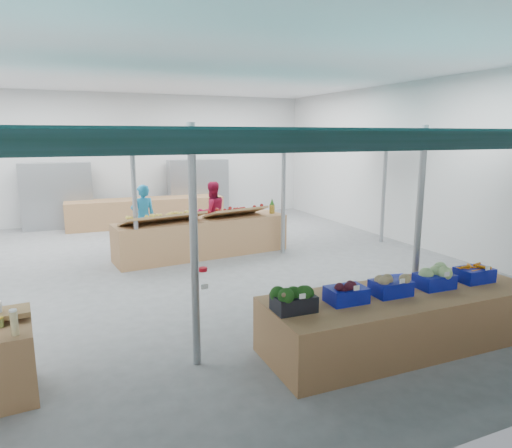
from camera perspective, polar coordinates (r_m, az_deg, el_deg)
The scene contains 22 objects.
floor at distance 9.95m, azimuth -8.32°, elevation -5.73°, with size 13.00×13.00×0.00m, color slate.
hall at distance 10.93m, azimuth -10.75°, elevation 9.78°, with size 13.00×13.00×13.00m.
pole_grid at distance 8.18m, azimuth -0.32°, elevation 3.75°, with size 10.00×4.60×3.00m.
awnings at distance 8.12m, azimuth -0.33°, elevation 10.54°, with size 9.50×7.08×0.30m.
back_shelving_left at distance 15.32m, azimuth -23.60°, elevation 3.19°, with size 2.00×0.50×2.00m, color #B23F33.
back_shelving_right at distance 15.96m, azimuth -7.22°, elevation 4.31°, with size 2.00×0.50×2.00m, color #B23F33.
veg_counter at distance 6.69m, azimuth 17.71°, elevation -11.23°, with size 3.87×1.29×0.75m, color olive.
fruit_counter at distance 11.00m, azimuth -6.66°, elevation -1.66°, with size 4.14×0.99×0.89m, color olive.
far_counter at distance 14.96m, azimuth -13.52°, elevation 1.46°, with size 4.85×0.97×0.87m, color olive.
crate_stack at distance 7.95m, azimuth 16.94°, elevation -8.31°, with size 0.47×0.33×0.57m, color #0D1690.
vendor_left at distance 11.71m, azimuth -13.90°, elevation 0.78°, with size 0.60×0.40×1.66m, color #1B7CB3.
vendor_right at distance 12.14m, azimuth -5.51°, elevation 1.41°, with size 0.81×0.63×1.66m, color #A01338.
crate_broccoli at distance 5.61m, azimuth 4.75°, elevation -9.24°, with size 0.51×0.41×0.35m.
crate_beets at distance 5.98m, azimuth 11.23°, elevation -8.36°, with size 0.51×0.41×0.29m.
crate_celeriac at distance 6.38m, azimuth 16.50°, elevation -7.27°, with size 0.51×0.41×0.31m.
crate_cabbage at distance 6.86m, azimuth 21.42°, elevation -6.17°, with size 0.51×0.41×0.35m.
crate_carrots at distance 7.41m, azimuth 25.62°, elevation -5.64°, with size 0.51×0.41×0.29m.
sparrow at distance 5.39m, azimuth 3.79°, elevation -9.06°, with size 0.12×0.09×0.11m.
pole_ribbon at distance 6.13m, azimuth -6.63°, elevation -5.86°, with size 0.12×0.12×0.28m.
apple_heap_yellow at distance 10.46m, azimuth -11.51°, elevation 0.93°, with size 2.00×1.06×0.27m.
apple_heap_red at distance 11.14m, azimuth -2.55°, elevation 1.76°, with size 1.61×0.98×0.27m.
pineapple at distance 11.64m, azimuth 2.01°, elevation 2.24°, with size 0.14×0.14×0.39m.
Camera 1 is at (-2.45, -9.21, 2.86)m, focal length 32.00 mm.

